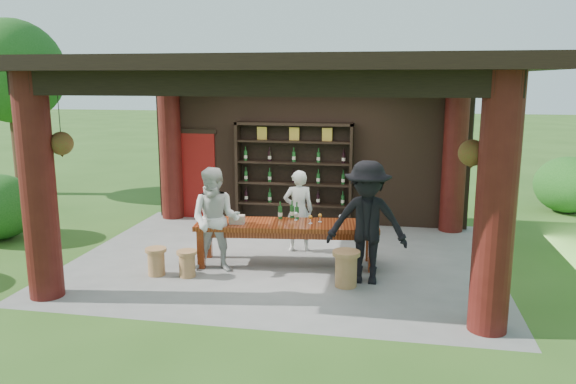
% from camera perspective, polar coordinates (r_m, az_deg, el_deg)
% --- Properties ---
extents(ground, '(90.00, 90.00, 0.00)m').
position_cam_1_polar(ground, '(10.24, -0.42, -6.76)').
color(ground, '#2D5119').
rests_on(ground, ground).
extents(pavilion, '(7.50, 6.00, 3.60)m').
position_cam_1_polar(pavilion, '(10.20, -0.04, 5.44)').
color(pavilion, slate).
rests_on(pavilion, ground).
extents(wine_shelf, '(2.58, 0.39, 2.27)m').
position_cam_1_polar(wine_shelf, '(12.35, 0.59, 1.85)').
color(wine_shelf, black).
rests_on(wine_shelf, ground).
extents(tasting_table, '(3.22, 1.18, 0.75)m').
position_cam_1_polar(tasting_table, '(9.75, -0.12, -3.82)').
color(tasting_table, '#4F1B0B').
rests_on(tasting_table, ground).
extents(stool_near_left, '(0.34, 0.34, 0.44)m').
position_cam_1_polar(stool_near_left, '(9.41, -10.22, -7.11)').
color(stool_near_left, olive).
rests_on(stool_near_left, ground).
extents(stool_near_right, '(0.43, 0.43, 0.57)m').
position_cam_1_polar(stool_near_right, '(8.88, 5.92, -7.65)').
color(stool_near_right, olive).
rests_on(stool_near_right, ground).
extents(stool_far_left, '(0.35, 0.35, 0.46)m').
position_cam_1_polar(stool_far_left, '(9.58, -13.24, -6.82)').
color(stool_far_left, olive).
rests_on(stool_far_left, ground).
extents(host, '(0.64, 0.51, 1.54)m').
position_cam_1_polar(host, '(10.50, 1.07, -1.92)').
color(host, silver).
rests_on(host, ground).
extents(guest_woman, '(0.90, 0.72, 1.77)m').
position_cam_1_polar(guest_woman, '(9.44, -7.37, -2.84)').
color(guest_woman, beige).
rests_on(guest_woman, ground).
extents(guest_man, '(1.29, 0.77, 1.96)m').
position_cam_1_polar(guest_man, '(8.90, 8.02, -3.10)').
color(guest_man, black).
rests_on(guest_man, ground).
extents(table_bottles, '(0.38, 0.19, 0.31)m').
position_cam_1_polar(table_bottles, '(9.98, 0.17, -1.84)').
color(table_bottles, '#194C1E').
rests_on(table_bottles, tasting_table).
extents(table_glasses, '(0.86, 0.25, 0.15)m').
position_cam_1_polar(table_glasses, '(9.76, 2.92, -2.65)').
color(table_glasses, silver).
rests_on(table_glasses, tasting_table).
extents(napkin_basket, '(0.28, 0.21, 0.14)m').
position_cam_1_polar(napkin_basket, '(9.70, -5.20, -2.79)').
color(napkin_basket, '#BF6672').
rests_on(napkin_basket, tasting_table).
extents(shrubs, '(14.00, 8.88, 1.36)m').
position_cam_1_polar(shrubs, '(10.57, 5.94, -3.09)').
color(shrubs, '#194C14').
rests_on(shrubs, ground).
extents(trees, '(21.68, 10.01, 4.80)m').
position_cam_1_polar(trees, '(11.51, 19.39, 11.65)').
color(trees, '#3F2819').
rests_on(trees, ground).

